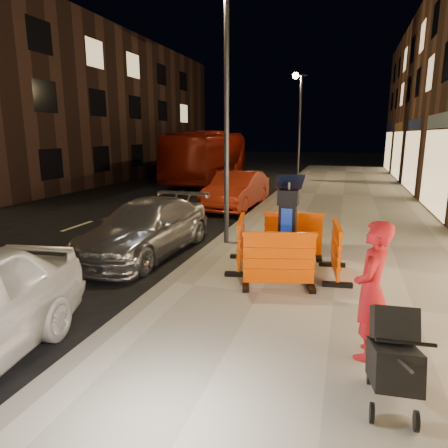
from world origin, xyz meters
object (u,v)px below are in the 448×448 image
(barrier_back, at_px, (293,235))
(man, at_px, (371,290))
(barrier_kerbside, at_px, (241,243))
(bus_doubledecker, at_px, (210,181))
(stroller, at_px, (394,361))
(car_silver, at_px, (147,254))
(barrier_bldgside, at_px, (336,250))
(barrier_front, at_px, (279,261))
(car_red, at_px, (237,208))
(parking_kiosk, at_px, (287,227))

(barrier_back, bearing_deg, man, -75.36)
(barrier_kerbside, relative_size, man, 0.77)
(man, bearing_deg, barrier_back, -144.04)
(bus_doubledecker, distance_m, stroller, 21.65)
(car_silver, bearing_deg, barrier_bldgside, -5.65)
(barrier_back, relative_size, bus_doubledecker, 0.12)
(barrier_back, relative_size, stroller, 1.36)
(barrier_front, height_order, bus_doubledecker, bus_doubledecker)
(barrier_bldgside, bearing_deg, barrier_back, 38.10)
(car_red, bearing_deg, barrier_bldgside, -58.21)
(barrier_bldgside, relative_size, man, 0.77)
(bus_doubledecker, bearing_deg, barrier_back, -68.47)
(car_red, xyz_separation_m, bus_doubledecker, (-4.17, 8.80, 0.00))
(man, bearing_deg, barrier_bldgside, -155.12)
(barrier_front, xyz_separation_m, man, (1.43, -1.91, 0.35))
(barrier_bldgside, distance_m, stroller, 3.82)
(barrier_bldgside, distance_m, man, 2.92)
(parking_kiosk, xyz_separation_m, car_red, (-3.01, 7.22, -1.07))
(bus_doubledecker, bearing_deg, car_silver, -80.42)
(barrier_front, bearing_deg, parking_kiosk, 76.10)
(barrier_back, bearing_deg, car_silver, 178.20)
(parking_kiosk, distance_m, stroller, 4.12)
(car_silver, distance_m, bus_doubledecker, 15.75)
(barrier_front, distance_m, barrier_back, 1.90)
(barrier_kerbside, bearing_deg, car_silver, 63.73)
(barrier_front, distance_m, barrier_kerbside, 1.34)
(barrier_back, bearing_deg, barrier_bldgside, -50.90)
(car_silver, relative_size, man, 2.58)
(barrier_front, relative_size, barrier_bldgside, 1.00)
(parking_kiosk, bearing_deg, car_silver, 159.78)
(barrier_front, xyz_separation_m, barrier_bldgside, (0.95, 0.95, 0.00))
(barrier_front, relative_size, stroller, 1.36)
(barrier_front, height_order, barrier_back, same)
(car_red, distance_m, man, 11.05)
(car_silver, xyz_separation_m, car_red, (0.49, 6.52, 0.00))
(barrier_kerbside, xyz_separation_m, bus_doubledecker, (-6.22, 16.02, -0.66))
(bus_doubledecker, xyz_separation_m, man, (8.60, -18.87, 1.01))
(barrier_front, xyz_separation_m, barrier_kerbside, (-0.95, 0.95, 0.00))
(barrier_kerbside, height_order, bus_doubledecker, bus_doubledecker)
(parking_kiosk, height_order, barrier_kerbside, parking_kiosk)
(car_silver, distance_m, car_red, 6.54)
(barrier_front, bearing_deg, car_silver, 140.84)
(barrier_kerbside, height_order, man, man)
(bus_doubledecker, height_order, stroller, bus_doubledecker)
(barrier_back, distance_m, stroller, 4.98)
(barrier_front, bearing_deg, car_red, 96.29)
(car_red, height_order, man, man)
(car_red, relative_size, stroller, 4.50)
(parking_kiosk, distance_m, barrier_kerbside, 1.03)
(barrier_back, distance_m, barrier_kerbside, 1.34)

